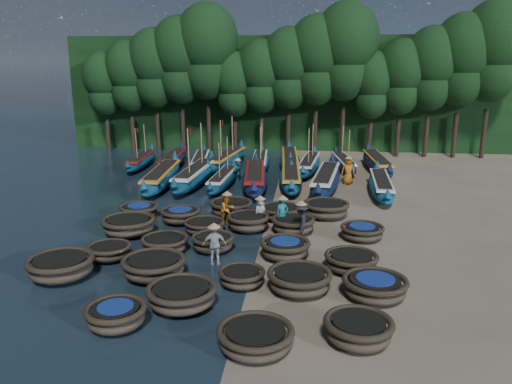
# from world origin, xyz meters

# --- Properties ---
(ground) EXTENTS (120.00, 120.00, 0.00)m
(ground) POSITION_xyz_m (0.00, 0.00, 0.00)
(ground) COLOR gray
(ground) RESTS_ON ground
(foliage_wall) EXTENTS (40.00, 3.00, 10.00)m
(foliage_wall) POSITION_xyz_m (0.00, 23.50, 5.00)
(foliage_wall) COLOR black
(foliage_wall) RESTS_ON ground
(coracle_1) EXTENTS (1.88, 1.88, 0.74)m
(coracle_1) POSITION_xyz_m (-3.58, -9.71, 0.43)
(coracle_1) COLOR brown
(coracle_1) RESTS_ON ground
(coracle_2) EXTENTS (2.67, 2.67, 0.79)m
(coracle_2) POSITION_xyz_m (-1.94, -8.25, 0.45)
(coracle_2) COLOR brown
(coracle_2) RESTS_ON ground
(coracle_3) EXTENTS (2.66, 2.66, 0.72)m
(coracle_3) POSITION_xyz_m (0.72, -10.47, 0.41)
(coracle_3) COLOR brown
(coracle_3) RESTS_ON ground
(coracle_4) EXTENTS (2.15, 2.15, 0.78)m
(coracle_4) POSITION_xyz_m (3.58, -9.78, 0.45)
(coracle_4) COLOR brown
(coracle_4) RESTS_ON ground
(coracle_5) EXTENTS (3.00, 3.00, 0.85)m
(coracle_5) POSITION_xyz_m (-6.95, -6.51, 0.49)
(coracle_5) COLOR brown
(coracle_5) RESTS_ON ground
(coracle_6) EXTENTS (2.51, 2.51, 0.81)m
(coracle_6) POSITION_xyz_m (-3.57, -6.07, 0.46)
(coracle_6) COLOR brown
(coracle_6) RESTS_ON ground
(coracle_7) EXTENTS (1.86, 1.86, 0.64)m
(coracle_7) POSITION_xyz_m (-0.23, -6.42, 0.36)
(coracle_7) COLOR brown
(coracle_7) RESTS_ON ground
(coracle_8) EXTENTS (2.76, 2.76, 0.81)m
(coracle_8) POSITION_xyz_m (1.83, -6.68, 0.46)
(coracle_8) COLOR brown
(coracle_8) RESTS_ON ground
(coracle_9) EXTENTS (2.25, 2.25, 0.74)m
(coracle_9) POSITION_xyz_m (4.38, -6.84, 0.43)
(coracle_9) COLOR brown
(coracle_9) RESTS_ON ground
(coracle_10) EXTENTS (2.08, 2.08, 0.65)m
(coracle_10) POSITION_xyz_m (-5.90, -4.56, 0.37)
(coracle_10) COLOR brown
(coracle_10) RESTS_ON ground
(coracle_11) EXTENTS (2.04, 2.04, 0.69)m
(coracle_11) POSITION_xyz_m (-3.89, -3.52, 0.40)
(coracle_11) COLOR brown
(coracle_11) RESTS_ON ground
(coracle_12) EXTENTS (1.83, 1.83, 0.73)m
(coracle_12) POSITION_xyz_m (-1.91, -3.21, 0.42)
(coracle_12) COLOR brown
(coracle_12) RESTS_ON ground
(coracle_13) EXTENTS (2.53, 2.53, 0.79)m
(coracle_13) POSITION_xyz_m (1.16, -3.68, 0.46)
(coracle_13) COLOR brown
(coracle_13) RESTS_ON ground
(coracle_14) EXTENTS (2.09, 2.09, 0.72)m
(coracle_14) POSITION_xyz_m (3.75, -4.65, 0.41)
(coracle_14) COLOR brown
(coracle_14) RESTS_ON ground
(coracle_15) EXTENTS (3.01, 3.01, 0.82)m
(coracle_15) POSITION_xyz_m (-6.20, -1.56, 0.47)
(coracle_15) COLOR brown
(coracle_15) RESTS_ON ground
(coracle_16) EXTENTS (2.23, 2.23, 0.64)m
(coracle_16) POSITION_xyz_m (-2.74, -1.00, 0.36)
(coracle_16) COLOR brown
(coracle_16) RESTS_ON ground
(coracle_17) EXTENTS (2.42, 2.42, 0.81)m
(coracle_17) POSITION_xyz_m (-0.75, -0.41, 0.47)
(coracle_17) COLOR brown
(coracle_17) RESTS_ON ground
(coracle_18) EXTENTS (2.36, 2.36, 0.79)m
(coracle_18) POSITION_xyz_m (1.37, -0.55, 0.45)
(coracle_18) COLOR brown
(coracle_18) RESTS_ON ground
(coracle_19) EXTENTS (1.98, 1.98, 0.67)m
(coracle_19) POSITION_xyz_m (4.49, -1.04, 0.39)
(coracle_19) COLOR brown
(coracle_19) RESTS_ON ground
(coracle_20) EXTENTS (2.35, 2.35, 0.71)m
(coracle_20) POSITION_xyz_m (-6.54, 0.89, 0.41)
(coracle_20) COLOR brown
(coracle_20) RESTS_ON ground
(coracle_21) EXTENTS (2.40, 2.40, 0.74)m
(coracle_21) POSITION_xyz_m (-4.25, 0.39, 0.43)
(coracle_21) COLOR brown
(coracle_21) RESTS_ON ground
(coracle_22) EXTENTS (2.60, 2.60, 0.84)m
(coracle_22) POSITION_xyz_m (-1.92, 1.77, 0.48)
(coracle_22) COLOR brown
(coracle_22) RESTS_ON ground
(coracle_23) EXTENTS (2.34, 2.34, 0.71)m
(coracle_23) POSITION_xyz_m (0.65, 1.53, 0.41)
(coracle_23) COLOR brown
(coracle_23) RESTS_ON ground
(coracle_24) EXTENTS (2.39, 2.39, 0.84)m
(coracle_24) POSITION_xyz_m (2.96, 2.08, 0.48)
(coracle_24) COLOR brown
(coracle_24) RESTS_ON ground
(long_boat_2) EXTENTS (2.19, 9.11, 1.61)m
(long_boat_2) POSITION_xyz_m (-7.40, 7.70, 0.61)
(long_boat_2) COLOR #165273
(long_boat_2) RESTS_ON ground
(long_boat_3) EXTENTS (2.04, 9.12, 3.88)m
(long_boat_3) POSITION_xyz_m (-5.36, 8.39, 0.62)
(long_boat_3) COLOR #0E3D52
(long_boat_3) RESTS_ON ground
(long_boat_4) EXTENTS (1.57, 7.25, 3.08)m
(long_boat_4) POSITION_xyz_m (-3.46, 8.01, 0.49)
(long_boat_4) COLOR #0E3D52
(long_boat_4) RESTS_ON ground
(long_boat_5) EXTENTS (2.44, 9.07, 1.60)m
(long_boat_5) POSITION_xyz_m (-1.41, 8.15, 0.61)
(long_boat_5) COLOR #10233C
(long_boat_5) RESTS_ON ground
(long_boat_6) EXTENTS (1.94, 8.51, 1.50)m
(long_boat_6) POSITION_xyz_m (0.86, 8.83, 0.57)
(long_boat_6) COLOR #165273
(long_boat_6) RESTS_ON ground
(long_boat_7) EXTENTS (2.72, 9.10, 1.61)m
(long_boat_7) POSITION_xyz_m (3.09, 8.07, 0.61)
(long_boat_7) COLOR #10233C
(long_boat_7) RESTS_ON ground
(long_boat_8) EXTENTS (1.76, 8.01, 1.41)m
(long_boat_8) POSITION_xyz_m (6.39, 7.26, 0.54)
(long_boat_8) COLOR #165273
(long_boat_8) RESTS_ON ground
(long_boat_9) EXTENTS (1.81, 7.36, 3.13)m
(long_boat_9) POSITION_xyz_m (-10.75, 13.44, 0.50)
(long_boat_9) COLOR #0E3D52
(long_boat_9) RESTS_ON ground
(long_boat_10) EXTENTS (2.06, 8.20, 1.45)m
(long_boat_10) POSITION_xyz_m (-8.30, 13.62, 0.55)
(long_boat_10) COLOR #10233C
(long_boat_10) RESTS_ON ground
(long_boat_11) EXTENTS (2.31, 7.60, 1.35)m
(long_boat_11) POSITION_xyz_m (-6.16, 13.58, 0.51)
(long_boat_11) COLOR #0E3D52
(long_boat_11) RESTS_ON ground
(long_boat_12) EXTENTS (2.68, 8.78, 3.76)m
(long_boat_12) POSITION_xyz_m (-4.25, 14.03, 0.60)
(long_boat_12) COLOR #0E3D52
(long_boat_12) RESTS_ON ground
(long_boat_13) EXTENTS (1.86, 7.76, 3.30)m
(long_boat_13) POSITION_xyz_m (-1.68, 13.88, 0.52)
(long_boat_13) COLOR #165273
(long_boat_13) RESTS_ON ground
(long_boat_14) EXTENTS (2.09, 8.74, 1.54)m
(long_boat_14) POSITION_xyz_m (0.52, 14.49, 0.59)
(long_boat_14) COLOR #0E3D52
(long_boat_14) RESTS_ON ground
(long_boat_15) EXTENTS (2.18, 7.89, 3.37)m
(long_boat_15) POSITION_xyz_m (2.00, 13.09, 0.53)
(long_boat_15) COLOR #165273
(long_boat_15) RESTS_ON ground
(long_boat_16) EXTENTS (2.18, 7.30, 3.12)m
(long_boat_16) POSITION_xyz_m (4.53, 14.28, 0.50)
(long_boat_16) COLOR #10233C
(long_boat_16) RESTS_ON ground
(long_boat_17) EXTENTS (2.10, 8.61, 1.52)m
(long_boat_17) POSITION_xyz_m (6.96, 14.02, 0.58)
(long_boat_17) COLOR #10233C
(long_boat_17) RESTS_ON ground
(fisherman_0) EXTENTS (0.80, 0.87, 1.69)m
(fisherman_0) POSITION_xyz_m (-0.25, 0.20, 0.82)
(fisherman_0) COLOR beige
(fisherman_0) RESTS_ON ground
(fisherman_1) EXTENTS (0.72, 0.61, 1.87)m
(fisherman_1) POSITION_xyz_m (0.84, -0.28, 0.94)
(fisherman_1) COLOR #196C6B
(fisherman_1) RESTS_ON ground
(fisherman_2) EXTENTS (1.00, 1.01, 1.84)m
(fisherman_2) POSITION_xyz_m (-1.87, 0.27, 0.87)
(fisherman_2) COLOR #B36517
(fisherman_2) RESTS_ON ground
(fisherman_3) EXTENTS (0.79, 1.22, 1.97)m
(fisherman_3) POSITION_xyz_m (1.74, -1.50, 0.92)
(fisherman_3) COLOR black
(fisherman_3) RESTS_ON ground
(fisherman_4) EXTENTS (1.02, 0.64, 1.81)m
(fisherman_4) POSITION_xyz_m (-1.58, -4.53, 0.88)
(fisherman_4) COLOR beige
(fisherman_4) RESTS_ON ground
(fisherman_5) EXTENTS (0.70, 1.45, 1.70)m
(fisherman_5) POSITION_xyz_m (-2.72, 9.56, 0.79)
(fisherman_5) COLOR #196C6B
(fisherman_5) RESTS_ON ground
(fisherman_6) EXTENTS (0.92, 0.63, 2.00)m
(fisherman_6) POSITION_xyz_m (4.55, 9.50, 0.95)
(fisherman_6) COLOR #B36517
(fisherman_6) RESTS_ON ground
(tree_0) EXTENTS (3.68, 3.68, 8.68)m
(tree_0) POSITION_xyz_m (-16.00, 20.00, 5.97)
(tree_0) COLOR black
(tree_0) RESTS_ON ground
(tree_1) EXTENTS (4.09, 4.09, 9.65)m
(tree_1) POSITION_xyz_m (-13.70, 20.00, 6.65)
(tree_1) COLOR black
(tree_1) RESTS_ON ground
(tree_2) EXTENTS (4.51, 4.51, 10.63)m
(tree_2) POSITION_xyz_m (-11.40, 20.00, 7.32)
(tree_2) COLOR black
(tree_2) RESTS_ON ground
(tree_3) EXTENTS (4.92, 4.92, 11.60)m
(tree_3) POSITION_xyz_m (-9.10, 20.00, 8.00)
(tree_3) COLOR black
(tree_3) RESTS_ON ground
(tree_4) EXTENTS (5.34, 5.34, 12.58)m
(tree_4) POSITION_xyz_m (-6.80, 20.00, 8.67)
(tree_4) COLOR black
(tree_4) RESTS_ON ground
(tree_5) EXTENTS (3.68, 3.68, 8.68)m
(tree_5) POSITION_xyz_m (-4.50, 20.00, 5.97)
(tree_5) COLOR black
(tree_5) RESTS_ON ground
(tree_6) EXTENTS (4.09, 4.09, 9.65)m
(tree_6) POSITION_xyz_m (-2.20, 20.00, 6.65)
(tree_6) COLOR black
(tree_6) RESTS_ON ground
(tree_7) EXTENTS (4.51, 4.51, 10.63)m
(tree_7) POSITION_xyz_m (0.10, 20.00, 7.32)
(tree_7) COLOR black
(tree_7) RESTS_ON ground
(tree_8) EXTENTS (4.92, 4.92, 11.60)m
(tree_8) POSITION_xyz_m (2.40, 20.00, 8.00)
(tree_8) COLOR black
(tree_8) RESTS_ON ground
(tree_9) EXTENTS (5.34, 5.34, 12.58)m
(tree_9) POSITION_xyz_m (4.70, 20.00, 8.67)
(tree_9) COLOR black
(tree_9) RESTS_ON ground
(tree_10) EXTENTS (3.68, 3.68, 8.68)m
(tree_10) POSITION_xyz_m (7.00, 20.00, 5.97)
(tree_10) COLOR black
(tree_10) RESTS_ON ground
(tree_11) EXTENTS (4.09, 4.09, 9.65)m
(tree_11) POSITION_xyz_m (9.30, 20.00, 6.65)
(tree_11) COLOR black
(tree_11) RESTS_ON ground
(tree_12) EXTENTS (4.51, 4.51, 10.63)m
(tree_12) POSITION_xyz_m (11.60, 20.00, 7.32)
(tree_12) COLOR black
(tree_12) RESTS_ON ground
(tree_13) EXTENTS (4.92, 4.92, 11.60)m
(tree_13) POSITION_xyz_m (13.90, 20.00, 8.00)
(tree_13) COLOR black
(tree_13) RESTS_ON ground
(tree_14) EXTENTS (5.34, 5.34, 12.58)m
(tree_14) POSITION_xyz_m (16.20, 20.00, 8.67)
(tree_14) COLOR black
(tree_14) RESTS_ON ground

